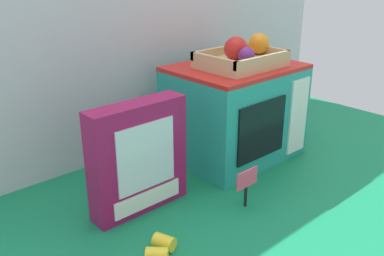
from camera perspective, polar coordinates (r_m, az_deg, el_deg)
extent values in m
plane|color=#147A4C|center=(1.24, 2.29, -6.10)|extent=(1.70, 1.70, 0.00)
cube|color=silver|center=(1.33, -6.41, 12.46)|extent=(1.61, 0.03, 0.73)
cube|color=teal|center=(1.31, 5.57, 1.92)|extent=(0.37, 0.28, 0.27)
cube|color=red|center=(1.27, 5.81, 7.97)|extent=(0.37, 0.28, 0.01)
cube|color=black|center=(1.19, 9.24, -0.30)|extent=(0.19, 0.01, 0.16)
cube|color=white|center=(1.32, 13.87, 1.53)|extent=(0.08, 0.01, 0.23)
cube|color=tan|center=(1.25, 6.48, 8.53)|extent=(0.23, 0.17, 0.02)
cube|color=tan|center=(1.19, 9.47, 8.90)|extent=(0.23, 0.01, 0.02)
cube|color=tan|center=(1.30, 3.80, 10.15)|extent=(0.23, 0.01, 0.02)
cube|color=tan|center=(1.17, 2.92, 8.87)|extent=(0.01, 0.17, 0.02)
cube|color=tan|center=(1.33, 9.70, 10.14)|extent=(0.01, 0.17, 0.02)
sphere|color=#72287F|center=(1.19, 7.22, 9.53)|extent=(0.05, 0.05, 0.05)
sphere|color=orange|center=(1.32, 8.85, 10.98)|extent=(0.06, 0.06, 0.06)
sphere|color=red|center=(1.22, 5.83, 10.42)|extent=(0.07, 0.07, 0.07)
cube|color=#99144C|center=(1.03, -7.13, -3.90)|extent=(0.25, 0.06, 0.27)
cube|color=silver|center=(1.00, -6.07, -3.80)|extent=(0.16, 0.00, 0.16)
cube|color=white|center=(1.05, -5.83, -9.30)|extent=(0.19, 0.00, 0.04)
cylinder|color=black|center=(1.08, 7.10, -8.95)|extent=(0.01, 0.01, 0.06)
cube|color=#F44C6B|center=(1.06, 7.31, -6.65)|extent=(0.07, 0.00, 0.05)
cylinder|color=yellow|center=(0.94, -3.71, -14.86)|extent=(0.04, 0.05, 0.03)
cylinder|color=yellow|center=(0.91, -4.67, -16.43)|extent=(0.05, 0.05, 0.03)
sphere|color=red|center=(1.52, 12.88, 0.22)|extent=(0.07, 0.07, 0.07)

